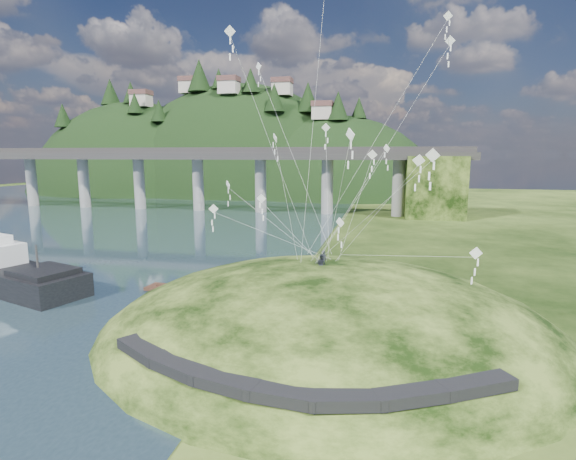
# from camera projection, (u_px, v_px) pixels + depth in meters

# --- Properties ---
(ground) EXTENTS (320.00, 320.00, 0.00)m
(ground) POSITION_uv_depth(u_px,v_px,m) (219.00, 332.00, 33.95)
(ground) COLOR black
(ground) RESTS_ON ground
(grass_hill) EXTENTS (36.00, 32.00, 13.00)m
(grass_hill) POSITION_uv_depth(u_px,v_px,m) (328.00, 349.00, 34.44)
(grass_hill) COLOR black
(grass_hill) RESTS_ON ground
(footpath) EXTENTS (22.29, 5.84, 0.83)m
(footpath) POSITION_uv_depth(u_px,v_px,m) (288.00, 379.00, 22.64)
(footpath) COLOR black
(footpath) RESTS_ON ground
(bridge) EXTENTS (160.00, 11.00, 15.00)m
(bridge) POSITION_uv_depth(u_px,v_px,m) (220.00, 170.00, 105.43)
(bridge) COLOR #2D2B2B
(bridge) RESTS_ON ground
(far_ridge) EXTENTS (153.00, 70.00, 94.50)m
(far_ridge) POSITION_uv_depth(u_px,v_px,m) (228.00, 213.00, 162.08)
(far_ridge) COLOR black
(far_ridge) RESTS_ON ground
(work_barge) EXTENTS (19.93, 10.85, 6.74)m
(work_barge) POSITION_uv_depth(u_px,v_px,m) (6.00, 271.00, 45.02)
(work_barge) COLOR black
(work_barge) RESTS_ON ground
(wooden_dock) EXTENTS (12.59, 3.39, 0.89)m
(wooden_dock) POSITION_uv_depth(u_px,v_px,m) (205.00, 292.00, 42.42)
(wooden_dock) COLOR #381F17
(wooden_dock) RESTS_ON ground
(kite_flyers) EXTENTS (0.99, 2.50, 1.70)m
(kite_flyers) POSITION_uv_depth(u_px,v_px,m) (322.00, 253.00, 34.63)
(kite_flyers) COLOR #22252E
(kite_flyers) RESTS_ON ground
(kite_swarm) EXTENTS (20.81, 16.01, 21.89)m
(kite_swarm) POSITION_uv_depth(u_px,v_px,m) (335.00, 137.00, 33.95)
(kite_swarm) COLOR white
(kite_swarm) RESTS_ON ground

